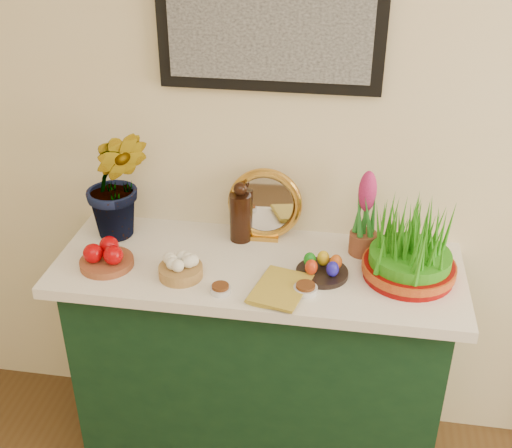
{
  "coord_description": "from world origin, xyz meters",
  "views": [
    {
      "loc": [
        -0.07,
        0.17,
        2.09
      ],
      "look_at": [
        -0.36,
        1.95,
        1.07
      ],
      "focal_mm": 45.0,
      "sensor_mm": 36.0,
      "label": 1
    }
  ],
  "objects_px": {
    "hyacinth_green": "(115,166)",
    "book": "(257,283)",
    "mirror": "(265,205)",
    "sideboard": "(258,365)",
    "wheatgrass_sabzeh": "(411,248)"
  },
  "relations": [
    {
      "from": "wheatgrass_sabzeh",
      "to": "book",
      "type": "bearing_deg",
      "value": -164.09
    },
    {
      "from": "hyacinth_green",
      "to": "book",
      "type": "height_order",
      "value": "hyacinth_green"
    },
    {
      "from": "sideboard",
      "to": "book",
      "type": "relative_size",
      "value": 6.11
    },
    {
      "from": "sideboard",
      "to": "hyacinth_green",
      "type": "distance_m",
      "value": 0.92
    },
    {
      "from": "sideboard",
      "to": "wheatgrass_sabzeh",
      "type": "xyz_separation_m",
      "value": [
        0.5,
        -0.01,
        0.58
      ]
    },
    {
      "from": "sideboard",
      "to": "mirror",
      "type": "distance_m",
      "value": 0.62
    },
    {
      "from": "hyacinth_green",
      "to": "book",
      "type": "relative_size",
      "value": 2.62
    },
    {
      "from": "mirror",
      "to": "wheatgrass_sabzeh",
      "type": "relative_size",
      "value": 0.88
    },
    {
      "from": "hyacinth_green",
      "to": "mirror",
      "type": "distance_m",
      "value": 0.55
    },
    {
      "from": "hyacinth_green",
      "to": "mirror",
      "type": "relative_size",
      "value": 2.06
    },
    {
      "from": "sideboard",
      "to": "wheatgrass_sabzeh",
      "type": "relative_size",
      "value": 4.2
    },
    {
      "from": "mirror",
      "to": "book",
      "type": "bearing_deg",
      "value": -85.72
    },
    {
      "from": "hyacinth_green",
      "to": "book",
      "type": "distance_m",
      "value": 0.65
    },
    {
      "from": "hyacinth_green",
      "to": "wheatgrass_sabzeh",
      "type": "distance_m",
      "value": 1.05
    },
    {
      "from": "sideboard",
      "to": "mirror",
      "type": "bearing_deg",
      "value": 91.6
    }
  ]
}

